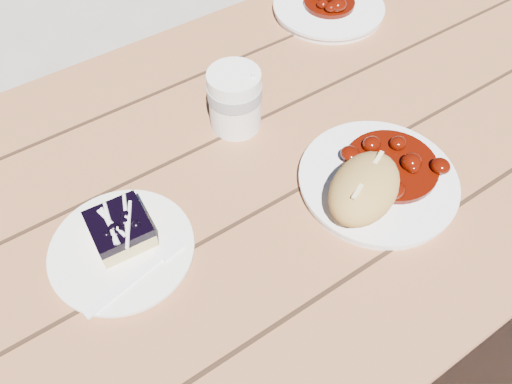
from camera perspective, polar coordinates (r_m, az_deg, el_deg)
ground at (r=1.44m, az=-4.14°, el=-18.62°), size 60.00×60.00×0.00m
picnic_table at (r=0.90m, az=-6.30°, el=-6.66°), size 2.00×1.55×0.75m
main_plate at (r=0.79m, az=13.72°, el=1.20°), size 0.24×0.24×0.02m
goulash_stew at (r=0.79m, az=15.46°, el=3.68°), size 0.14×0.14×0.04m
bread_roll at (r=0.72m, az=12.26°, el=0.41°), size 0.16×0.14×0.07m
dessert_plate at (r=0.73m, az=-15.04°, el=-6.38°), size 0.20×0.20×0.01m
blueberry_cake at (r=0.72m, az=-15.26°, el=-4.05°), size 0.08×0.08×0.05m
fork_dessert at (r=0.69m, az=-14.77°, el=-10.12°), size 0.16×0.06×0.00m
coffee_cup at (r=0.83m, az=-2.44°, el=10.45°), size 0.09×0.09×0.11m
second_plate at (r=1.13m, az=8.28°, el=20.03°), size 0.23×0.23×0.02m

